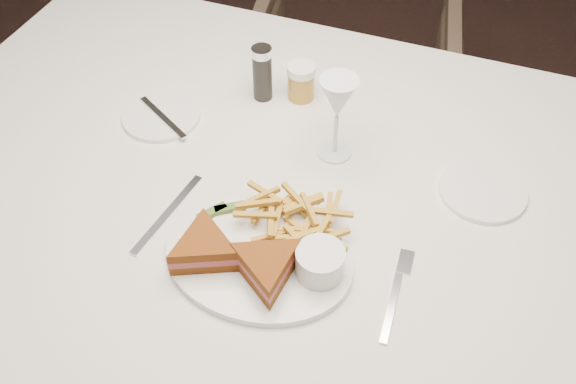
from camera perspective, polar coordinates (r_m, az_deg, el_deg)
The scene contains 4 objects.
ground at distance 1.95m, azimuth -9.91°, elevation -9.76°, with size 5.00×5.00×0.00m, color black.
table at distance 1.48m, azimuth 0.51°, elevation -9.84°, with size 1.61×1.07×0.75m, color silver.
chair_far at distance 2.11m, azimuth 5.46°, elevation 9.29°, with size 0.63×0.59×0.65m, color #46372B.
table_setting at distance 1.11m, azimuth -0.56°, elevation -1.03°, with size 0.81×0.67×0.18m.
Camera 1 is at (0.59, -0.92, 1.62)m, focal length 40.00 mm.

